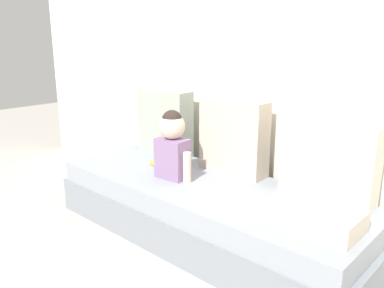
% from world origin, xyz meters
% --- Properties ---
extents(ground_plane, '(12.00, 12.00, 0.00)m').
position_xyz_m(ground_plane, '(0.00, 0.00, 0.00)').
color(ground_plane, '#B2ADA3').
extents(back_wall, '(5.48, 0.10, 2.20)m').
position_xyz_m(back_wall, '(0.00, 0.53, 1.10)').
color(back_wall, silver).
rests_on(back_wall, ground).
extents(couch, '(2.28, 0.81, 0.39)m').
position_xyz_m(couch, '(0.00, 0.00, 0.19)').
color(couch, gray).
rests_on(couch, ground).
extents(throw_pillow_left, '(0.50, 0.16, 0.53)m').
position_xyz_m(throw_pillow_left, '(-0.71, 0.30, 0.66)').
color(throw_pillow_left, '#99A393').
rests_on(throw_pillow_left, couch).
extents(throw_pillow_center, '(0.51, 0.16, 0.53)m').
position_xyz_m(throw_pillow_center, '(0.00, 0.30, 0.66)').
color(throw_pillow_center, '#C1B29E').
rests_on(throw_pillow_center, couch).
extents(throw_pillow_right, '(0.57, 0.16, 0.47)m').
position_xyz_m(throw_pillow_right, '(0.71, 0.30, 0.63)').
color(throw_pillow_right, beige).
rests_on(throw_pillow_right, couch).
extents(toddler, '(0.33, 0.18, 0.48)m').
position_xyz_m(toddler, '(-0.24, -0.07, 0.64)').
color(toddler, gray).
rests_on(toddler, couch).
extents(banana, '(0.17, 0.07, 0.04)m').
position_xyz_m(banana, '(-0.50, 0.01, 0.41)').
color(banana, yellow).
rests_on(banana, couch).
extents(folded_blanket, '(0.40, 0.28, 0.11)m').
position_xyz_m(folded_blanket, '(0.86, -0.10, 0.45)').
color(folded_blanket, beige).
rests_on(folded_blanket, couch).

